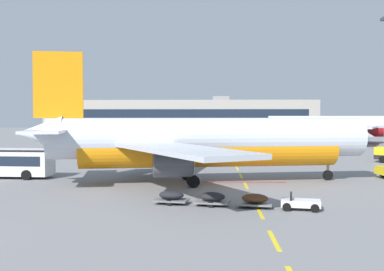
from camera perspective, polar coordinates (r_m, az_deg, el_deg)
name	(u,v)px	position (r m, az deg, el deg)	size (l,w,h in m)	color
apron_paint_markings	(236,165)	(59.98, 5.42, -3.70)	(8.00, 95.93, 0.01)	yellow
airliner_foreground	(204,141)	(43.89, 1.48, -0.74)	(34.72, 34.09, 12.20)	silver
airliner_far_center	(338,126)	(115.05, 17.60, 1.15)	(36.51, 36.25, 12.80)	silver
baggage_train	(234,199)	(32.66, 5.18, -7.86)	(11.67, 3.67, 1.14)	silver
terminal_satellite	(182,117)	(171.86, -1.30, 2.28)	(97.79, 20.02, 13.83)	#9E998E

